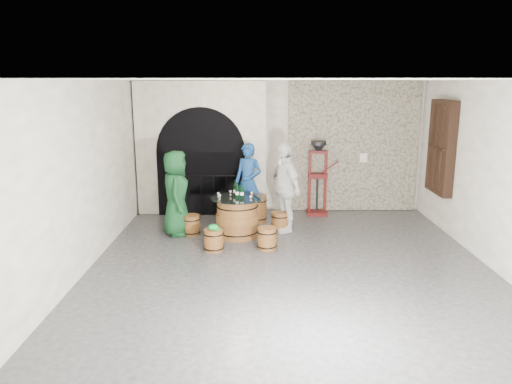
{
  "coord_description": "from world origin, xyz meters",
  "views": [
    {
      "loc": [
        -0.6,
        -7.92,
        3.17
      ],
      "look_at": [
        -0.59,
        1.38,
        1.05
      ],
      "focal_mm": 34.0,
      "sensor_mm": 36.0,
      "label": 1
    }
  ],
  "objects_px": {
    "barrel_stool_far": "(246,214)",
    "wine_bottle_left": "(237,192)",
    "barrel_stool_near_right": "(267,238)",
    "wine_bottle_center": "(242,192)",
    "barrel_stool_right": "(280,222)",
    "person_blue": "(248,182)",
    "barrel_table": "(237,217)",
    "person_white": "(284,188)",
    "barrel_stool_near_left": "(214,240)",
    "person_green": "(176,193)",
    "corking_press": "(318,173)",
    "barrel_stool_left": "(191,225)",
    "wine_bottle_right": "(235,190)",
    "side_barrel": "(257,208)"
  },
  "relations": [
    {
      "from": "person_green",
      "to": "person_white",
      "type": "distance_m",
      "value": 2.29
    },
    {
      "from": "barrel_table",
      "to": "barrel_stool_right",
      "type": "height_order",
      "value": "barrel_table"
    },
    {
      "from": "person_green",
      "to": "side_barrel",
      "type": "xyz_separation_m",
      "value": [
        1.7,
        0.93,
        -0.58
      ]
    },
    {
      "from": "barrel_stool_right",
      "to": "wine_bottle_left",
      "type": "height_order",
      "value": "wine_bottle_left"
    },
    {
      "from": "barrel_stool_near_right",
      "to": "person_white",
      "type": "relative_size",
      "value": 0.22
    },
    {
      "from": "barrel_stool_right",
      "to": "person_green",
      "type": "height_order",
      "value": "person_green"
    },
    {
      "from": "barrel_stool_near_right",
      "to": "wine_bottle_center",
      "type": "height_order",
      "value": "wine_bottle_center"
    },
    {
      "from": "barrel_stool_far",
      "to": "person_green",
      "type": "xyz_separation_m",
      "value": [
        -1.45,
        -0.82,
        0.69
      ]
    },
    {
      "from": "barrel_stool_left",
      "to": "side_barrel",
      "type": "height_order",
      "value": "side_barrel"
    },
    {
      "from": "barrel_table",
      "to": "barrel_stool_near_right",
      "type": "height_order",
      "value": "barrel_table"
    },
    {
      "from": "barrel_stool_near_left",
      "to": "corking_press",
      "type": "relative_size",
      "value": 0.24
    },
    {
      "from": "person_blue",
      "to": "corking_press",
      "type": "bearing_deg",
      "value": 40.12
    },
    {
      "from": "barrel_table",
      "to": "wine_bottle_center",
      "type": "bearing_deg",
      "value": -29.28
    },
    {
      "from": "barrel_stool_near_left",
      "to": "wine_bottle_right",
      "type": "height_order",
      "value": "wine_bottle_right"
    },
    {
      "from": "corking_press",
      "to": "person_white",
      "type": "bearing_deg",
      "value": -123.28
    },
    {
      "from": "barrel_stool_near_right",
      "to": "person_blue",
      "type": "xyz_separation_m",
      "value": [
        -0.39,
        2.03,
        0.69
      ]
    },
    {
      "from": "barrel_stool_left",
      "to": "barrel_stool_near_left",
      "type": "height_order",
      "value": "same"
    },
    {
      "from": "wine_bottle_center",
      "to": "wine_bottle_right",
      "type": "height_order",
      "value": "same"
    },
    {
      "from": "barrel_stool_near_left",
      "to": "person_white",
      "type": "xyz_separation_m",
      "value": [
        1.42,
        1.29,
        0.75
      ]
    },
    {
      "from": "barrel_stool_near_right",
      "to": "wine_bottle_left",
      "type": "height_order",
      "value": "wine_bottle_left"
    },
    {
      "from": "barrel_stool_left",
      "to": "barrel_stool_near_left",
      "type": "relative_size",
      "value": 1.0
    },
    {
      "from": "barrel_stool_far",
      "to": "barrel_stool_right",
      "type": "xyz_separation_m",
      "value": [
        0.75,
        -0.61,
        0.0
      ]
    },
    {
      "from": "person_white",
      "to": "wine_bottle_left",
      "type": "distance_m",
      "value": 1.08
    },
    {
      "from": "barrel_stool_near_right",
      "to": "person_blue",
      "type": "bearing_deg",
      "value": 100.8
    },
    {
      "from": "person_green",
      "to": "barrel_stool_near_right",
      "type": "bearing_deg",
      "value": -123.22
    },
    {
      "from": "wine_bottle_center",
      "to": "barrel_stool_near_right",
      "type": "bearing_deg",
      "value": -55.32
    },
    {
      "from": "wine_bottle_left",
      "to": "barrel_stool_near_right",
      "type": "bearing_deg",
      "value": -52.04
    },
    {
      "from": "barrel_table",
      "to": "barrel_stool_far",
      "type": "bearing_deg",
      "value": 80.15
    },
    {
      "from": "barrel_stool_near_left",
      "to": "wine_bottle_center",
      "type": "height_order",
      "value": "wine_bottle_center"
    },
    {
      "from": "barrel_stool_near_right",
      "to": "side_barrel",
      "type": "xyz_separation_m",
      "value": [
        -0.19,
        1.87,
        0.1
      ]
    },
    {
      "from": "barrel_stool_right",
      "to": "person_blue",
      "type": "relative_size",
      "value": 0.24
    },
    {
      "from": "wine_bottle_center",
      "to": "corking_press",
      "type": "bearing_deg",
      "value": 44.61
    },
    {
      "from": "side_barrel",
      "to": "wine_bottle_right",
      "type": "bearing_deg",
      "value": -117.06
    },
    {
      "from": "person_blue",
      "to": "wine_bottle_center",
      "type": "xyz_separation_m",
      "value": [
        -0.11,
        -1.31,
        0.06
      ]
    },
    {
      "from": "barrel_stool_right",
      "to": "person_blue",
      "type": "xyz_separation_m",
      "value": [
        -0.7,
        0.89,
        0.69
      ]
    },
    {
      "from": "barrel_stool_left",
      "to": "barrel_stool_near_left",
      "type": "bearing_deg",
      "value": -60.97
    },
    {
      "from": "person_blue",
      "to": "corking_press",
      "type": "distance_m",
      "value": 1.73
    },
    {
      "from": "side_barrel",
      "to": "barrel_stool_far",
      "type": "bearing_deg",
      "value": -155.33
    },
    {
      "from": "wine_bottle_center",
      "to": "side_barrel",
      "type": "bearing_deg",
      "value": 74.67
    },
    {
      "from": "person_white",
      "to": "corking_press",
      "type": "height_order",
      "value": "person_white"
    },
    {
      "from": "barrel_table",
      "to": "barrel_stool_near_left",
      "type": "bearing_deg",
      "value": -115.17
    },
    {
      "from": "barrel_stool_left",
      "to": "person_green",
      "type": "relative_size",
      "value": 0.24
    },
    {
      "from": "barrel_stool_left",
      "to": "person_blue",
      "type": "distance_m",
      "value": 1.79
    },
    {
      "from": "barrel_stool_near_left",
      "to": "side_barrel",
      "type": "xyz_separation_m",
      "value": [
        0.84,
        1.98,
        0.1
      ]
    },
    {
      "from": "barrel_table",
      "to": "person_green",
      "type": "distance_m",
      "value": 1.38
    },
    {
      "from": "wine_bottle_left",
      "to": "person_blue",
      "type": "bearing_deg",
      "value": 80.54
    },
    {
      "from": "barrel_stool_far",
      "to": "wine_bottle_right",
      "type": "relative_size",
      "value": 1.32
    },
    {
      "from": "barrel_stool_far",
      "to": "wine_bottle_left",
      "type": "height_order",
      "value": "wine_bottle_left"
    },
    {
      "from": "person_blue",
      "to": "side_barrel",
      "type": "distance_m",
      "value": 0.64
    },
    {
      "from": "barrel_table",
      "to": "barrel_stool_far",
      "type": "height_order",
      "value": "barrel_table"
    }
  ]
}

